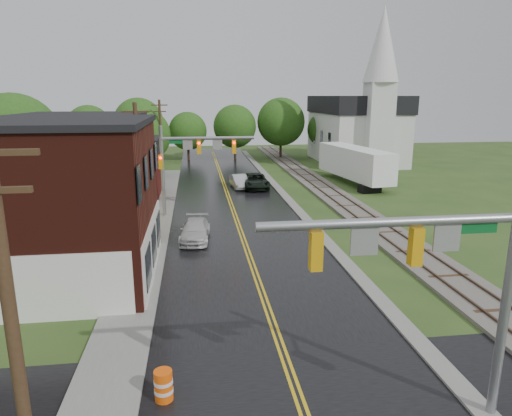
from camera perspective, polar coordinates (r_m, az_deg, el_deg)
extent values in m
cube|color=black|center=(40.12, -3.08, 0.27)|extent=(10.00, 90.00, 0.02)
cube|color=gray|center=(45.67, 3.18, 1.95)|extent=(0.80, 70.00, 0.12)
cube|color=gray|center=(35.31, -12.49, -1.94)|extent=(2.40, 50.00, 0.12)
cube|color=#41150E|center=(26.25, -28.55, 0.26)|extent=(14.00, 10.00, 8.00)
cube|color=silver|center=(25.27, -12.75, -4.73)|extent=(0.10, 9.50, 3.00)
cube|color=tan|center=(36.32, -20.21, 3.16)|extent=(8.00, 7.00, 6.40)
cube|color=#3F0F0C|center=(45.01, -16.47, 4.07)|extent=(7.00, 6.00, 4.40)
cube|color=silver|center=(68.17, 12.29, 8.57)|extent=(10.00, 16.00, 7.00)
cube|color=black|center=(67.93, 12.49, 12.52)|extent=(10.40, 16.40, 2.40)
cube|color=silver|center=(60.58, 14.95, 9.70)|extent=(3.20, 3.20, 11.00)
cone|color=silver|center=(60.76, 15.57, 19.13)|extent=(4.40, 4.40, 9.00)
cube|color=#59544C|center=(46.72, 8.74, 2.20)|extent=(3.20, 80.00, 0.20)
cube|color=#4C3828|center=(46.50, 7.89, 2.35)|extent=(0.10, 80.00, 0.12)
cube|color=#4C3828|center=(46.90, 9.59, 2.39)|extent=(0.10, 80.00, 0.12)
cylinder|color=gray|center=(15.06, 28.74, -10.63)|extent=(0.28, 0.28, 7.20)
cylinder|color=gray|center=(12.42, 16.63, -1.71)|extent=(7.20, 0.26, 0.26)
cube|color=orange|center=(12.92, 19.34, -4.56)|extent=(0.32, 0.30, 1.05)
cube|color=orange|center=(11.96, 7.50, -5.35)|extent=(0.32, 0.30, 1.05)
cube|color=gray|center=(13.27, 22.74, -3.48)|extent=(0.75, 0.06, 0.75)
cube|color=gray|center=(12.29, 13.39, -4.10)|extent=(0.75, 0.06, 0.75)
cube|color=#0C5926|center=(13.58, 25.47, -2.28)|extent=(1.40, 0.04, 0.30)
cylinder|color=gray|center=(36.44, -11.60, 4.40)|extent=(0.28, 0.28, 7.20)
cylinder|color=gray|center=(36.04, -6.02, 8.67)|extent=(7.20, 0.26, 0.26)
cube|color=orange|center=(36.10, -7.14, 7.53)|extent=(0.32, 0.30, 1.05)
cube|color=orange|center=(36.23, -2.78, 7.65)|extent=(0.32, 0.30, 1.05)
cube|color=gray|center=(36.08, -8.54, 7.81)|extent=(0.75, 0.06, 0.75)
cube|color=gray|center=(36.12, -4.85, 7.91)|extent=(0.75, 0.06, 0.75)
cube|color=#0C5926|center=(36.07, -9.71, 8.16)|extent=(1.40, 0.04, 0.30)
sphere|color=#FF0C0C|center=(35.89, -7.16, 8.03)|extent=(0.20, 0.20, 0.20)
cylinder|color=#382616|center=(10.82, -27.95, -14.86)|extent=(0.28, 0.28, 9.00)
cylinder|color=#382616|center=(31.50, -14.44, 4.45)|extent=(0.28, 0.28, 9.00)
cube|color=#382616|center=(31.13, -14.88, 11.55)|extent=(1.80, 0.12, 0.12)
cube|color=#382616|center=(31.16, -14.80, 10.26)|extent=(1.40, 0.12, 0.12)
cylinder|color=#382616|center=(53.24, -11.78, 8.28)|extent=(0.28, 0.28, 9.00)
cube|color=#382616|center=(53.03, -11.99, 12.47)|extent=(1.80, 0.12, 0.12)
cube|color=#382616|center=(53.05, -11.95, 11.72)|extent=(1.40, 0.12, 0.12)
cylinder|color=black|center=(44.21, -27.30, 2.27)|extent=(0.36, 0.36, 3.42)
sphere|color=#234B15|center=(43.68, -27.91, 7.65)|extent=(7.60, 7.60, 7.60)
sphere|color=#234B15|center=(43.16, -27.23, 6.77)|extent=(5.32, 5.32, 5.32)
cylinder|color=black|center=(50.74, -20.05, 3.88)|extent=(0.36, 0.36, 2.70)
sphere|color=#234B15|center=(50.32, -20.37, 7.58)|extent=(6.00, 6.00, 6.00)
sphere|color=#234B15|center=(49.86, -19.74, 6.97)|extent=(4.20, 4.20, 4.20)
cylinder|color=black|center=(55.78, -13.75, 5.25)|extent=(0.36, 0.36, 2.88)
sphere|color=#234B15|center=(55.39, -13.96, 8.85)|extent=(6.40, 6.40, 6.40)
sphere|color=#234B15|center=(54.98, -13.34, 8.26)|extent=(4.48, 4.48, 4.48)
imported|color=black|center=(47.53, -0.09, 3.38)|extent=(2.57, 5.51, 1.53)
imported|color=#B1B0B5|center=(47.70, -2.09, 3.33)|extent=(1.90, 4.39, 1.40)
imported|color=silver|center=(30.70, -7.62, -2.82)|extent=(2.22, 4.70, 1.32)
cube|color=black|center=(46.93, 14.00, 2.37)|extent=(2.21, 1.48, 0.80)
cylinder|color=gray|center=(54.24, 10.97, 4.04)|extent=(0.16, 0.16, 0.80)
cube|color=white|center=(50.98, 12.19, 5.63)|extent=(4.54, 12.94, 3.17)
cylinder|color=#F9560B|center=(15.70, -11.48, -20.93)|extent=(0.76, 0.76, 1.04)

